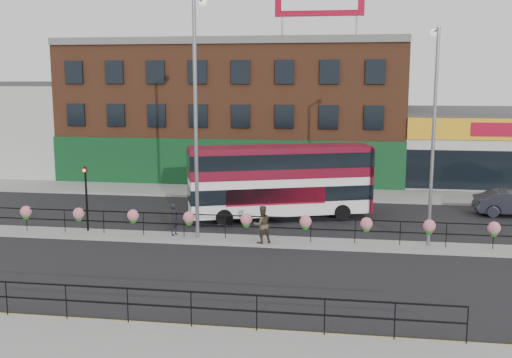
# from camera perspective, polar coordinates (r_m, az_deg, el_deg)

# --- Properties ---
(ground) EXTENTS (120.00, 120.00, 0.00)m
(ground) POSITION_cam_1_polar(r_m,az_deg,el_deg) (28.13, -0.92, -6.03)
(ground) COLOR black
(ground) RESTS_ON ground
(south_pavement) EXTENTS (60.00, 4.00, 0.15)m
(south_pavement) POSITION_cam_1_polar(r_m,az_deg,el_deg) (17.12, -7.84, -16.47)
(south_pavement) COLOR gray
(south_pavement) RESTS_ON ground
(north_pavement) EXTENTS (60.00, 4.00, 0.15)m
(north_pavement) POSITION_cam_1_polar(r_m,az_deg,el_deg) (39.70, 1.94, -1.32)
(north_pavement) COLOR gray
(north_pavement) RESTS_ON ground
(median) EXTENTS (60.00, 1.60, 0.15)m
(median) POSITION_cam_1_polar(r_m,az_deg,el_deg) (28.11, -0.92, -5.89)
(median) COLOR gray
(median) RESTS_ON ground
(yellow_line_inner) EXTENTS (60.00, 0.10, 0.01)m
(yellow_line_inner) POSITION_cam_1_polar(r_m,az_deg,el_deg) (19.16, -5.85, -13.72)
(yellow_line_inner) COLOR gold
(yellow_line_inner) RESTS_ON ground
(yellow_line_outer) EXTENTS (60.00, 0.10, 0.01)m
(yellow_line_outer) POSITION_cam_1_polar(r_m,az_deg,el_deg) (19.00, -5.99, -13.93)
(yellow_line_outer) COLOR gold
(yellow_line_outer) RESTS_ON ground
(brick_building) EXTENTS (25.00, 12.21, 10.30)m
(brick_building) POSITION_cam_1_polar(r_m,az_deg,el_deg) (47.51, -1.73, 6.61)
(brick_building) COLOR brown
(brick_building) RESTS_ON ground
(supermarket) EXTENTS (15.00, 12.25, 5.30)m
(supermarket) POSITION_cam_1_polar(r_m,az_deg,el_deg) (48.28, 22.36, 3.00)
(supermarket) COLOR silver
(supermarket) RESTS_ON ground
(warehouse_west) EXTENTS (15.50, 12.00, 7.30)m
(warehouse_west) POSITION_cam_1_polar(r_m,az_deg,el_deg) (54.99, -23.03, 4.72)
(warehouse_west) COLOR #B6B6B0
(warehouse_west) RESTS_ON ground
(median_railing) EXTENTS (30.04, 0.56, 1.23)m
(median_railing) POSITION_cam_1_polar(r_m,az_deg,el_deg) (27.87, -0.92, -3.96)
(median_railing) COLOR black
(median_railing) RESTS_ON median
(south_railing) EXTENTS (20.04, 0.05, 1.12)m
(south_railing) POSITION_cam_1_polar(r_m,az_deg,el_deg) (19.03, -12.16, -10.96)
(south_railing) COLOR black
(south_railing) RESTS_ON south_pavement
(double_decker_bus) EXTENTS (10.07, 5.46, 3.98)m
(double_decker_bus) POSITION_cam_1_polar(r_m,az_deg,el_deg) (32.30, 2.37, 0.44)
(double_decker_bus) COLOR white
(double_decker_bus) RESTS_ON ground
(pedestrian_a) EXTENTS (0.75, 0.66, 1.54)m
(pedestrian_a) POSITION_cam_1_polar(r_m,az_deg,el_deg) (28.89, -7.79, -3.83)
(pedestrian_a) COLOR black
(pedestrian_a) RESTS_ON median
(pedestrian_b) EXTENTS (1.37, 1.34, 1.72)m
(pedestrian_b) POSITION_cam_1_polar(r_m,az_deg,el_deg) (27.24, 0.57, -4.35)
(pedestrian_b) COLOR #4A3D2D
(pedestrian_b) RESTS_ON median
(lamp_column_west) EXTENTS (0.40, 1.96, 11.14)m
(lamp_column_west) POSITION_cam_1_polar(r_m,az_deg,el_deg) (27.85, -5.66, 7.85)
(lamp_column_west) COLOR slate
(lamp_column_west) RESTS_ON median
(lamp_column_east) EXTENTS (0.34, 1.68, 9.60)m
(lamp_column_east) POSITION_cam_1_polar(r_m,az_deg,el_deg) (27.46, 16.55, 5.57)
(lamp_column_east) COLOR slate
(lamp_column_east) RESTS_ON median
(traffic_light_median) EXTENTS (0.15, 0.28, 3.65)m
(traffic_light_median) POSITION_cam_1_polar(r_m,az_deg,el_deg) (30.29, -15.90, -0.49)
(traffic_light_median) COLOR black
(traffic_light_median) RESTS_ON median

